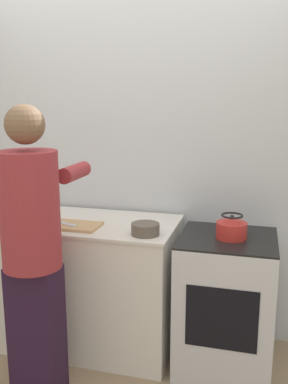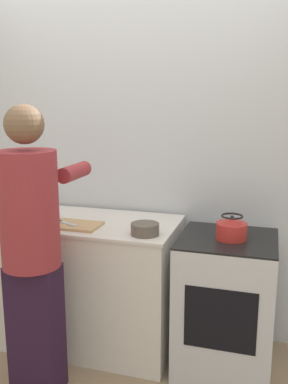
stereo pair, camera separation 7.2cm
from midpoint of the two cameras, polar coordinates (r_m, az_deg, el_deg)
ground_plane at (r=3.02m, az=-4.02°, el=-22.85°), size 12.00×12.00×0.00m
wall_back at (r=3.17m, az=0.18°, el=4.42°), size 8.00×0.05×2.60m
counter at (r=3.16m, az=-7.70°, el=-11.65°), size 1.37×0.67×0.91m
oven at (r=2.90m, az=11.51°, el=-14.35°), size 0.60×0.59×0.89m
person at (r=2.54m, az=-13.89°, el=-6.57°), size 0.38×0.61×1.71m
cutting_board at (r=2.87m, az=-9.02°, el=-4.33°), size 0.39×0.22×0.02m
knife at (r=2.89m, az=-10.06°, el=-3.98°), size 0.23×0.12×0.01m
kettle at (r=2.70m, az=12.35°, el=-4.84°), size 0.19×0.19×0.15m
bowl_prep at (r=3.10m, az=-15.64°, el=-3.01°), size 0.13×0.13×0.06m
bowl_mixing at (r=2.65m, az=0.91°, el=-4.96°), size 0.18×0.18×0.07m
canister_jar at (r=3.31m, az=-17.07°, el=-0.92°), size 0.12×0.12×0.19m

